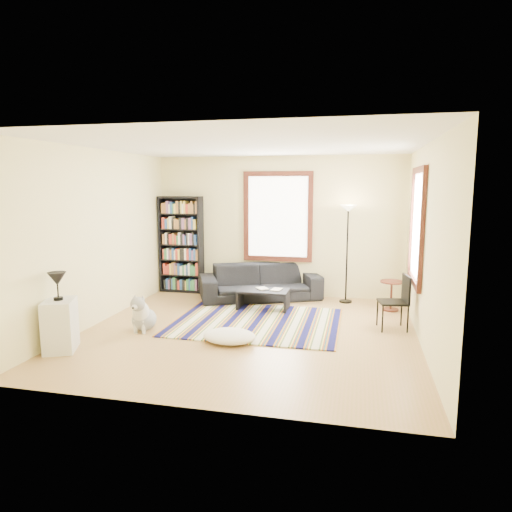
% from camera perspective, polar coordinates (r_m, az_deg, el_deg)
% --- Properties ---
extents(floor, '(5.00, 5.00, 0.10)m').
position_cam_1_polar(floor, '(7.11, -0.91, -9.80)').
color(floor, '#AC7E4E').
rests_on(floor, ground).
extents(ceiling, '(5.00, 5.00, 0.10)m').
position_cam_1_polar(ceiling, '(6.77, -0.97, 14.14)').
color(ceiling, white).
rests_on(ceiling, floor).
extents(wall_back, '(5.00, 0.10, 2.80)m').
position_cam_1_polar(wall_back, '(9.28, 2.82, 3.72)').
color(wall_back, beige).
rests_on(wall_back, floor).
extents(wall_front, '(5.00, 0.10, 2.80)m').
position_cam_1_polar(wall_front, '(4.39, -8.89, -2.07)').
color(wall_front, beige).
rests_on(wall_front, floor).
extents(wall_left, '(0.10, 5.00, 2.80)m').
position_cam_1_polar(wall_left, '(7.80, -19.47, 2.27)').
color(wall_left, beige).
rests_on(wall_left, floor).
extents(wall_right, '(0.10, 5.00, 2.80)m').
position_cam_1_polar(wall_right, '(6.67, 20.87, 1.16)').
color(wall_right, beige).
rests_on(wall_right, floor).
extents(window_back, '(1.20, 0.06, 1.60)m').
position_cam_1_polar(window_back, '(9.18, 2.74, 4.92)').
color(window_back, white).
rests_on(window_back, wall_back).
extents(window_right, '(0.06, 1.20, 1.60)m').
position_cam_1_polar(window_right, '(7.43, 19.51, 3.51)').
color(window_right, white).
rests_on(window_right, wall_right).
extents(rug, '(2.68, 2.15, 0.02)m').
position_cam_1_polar(rug, '(7.54, 0.09, -8.23)').
color(rug, '#0C0C3C').
rests_on(rug, floor).
extents(sofa, '(1.77, 2.50, 0.68)m').
position_cam_1_polar(sofa, '(9.00, 0.55, -3.25)').
color(sofa, black).
rests_on(sofa, floor).
extents(bookshelf, '(0.90, 0.30, 2.00)m').
position_cam_1_polar(bookshelf, '(9.66, -9.32, 1.43)').
color(bookshelf, black).
rests_on(bookshelf, floor).
extents(coffee_table, '(0.93, 0.56, 0.36)m').
position_cam_1_polar(coffee_table, '(8.28, 0.93, -5.46)').
color(coffee_table, black).
rests_on(coffee_table, floor).
extents(book_a, '(0.29, 0.28, 0.02)m').
position_cam_1_polar(book_a, '(8.25, 0.25, -4.14)').
color(book_a, beige).
rests_on(book_a, coffee_table).
extents(book_b, '(0.21, 0.26, 0.02)m').
position_cam_1_polar(book_b, '(8.25, 2.02, -4.16)').
color(book_b, beige).
rests_on(book_b, coffee_table).
extents(floor_cushion, '(0.93, 0.84, 0.19)m').
position_cam_1_polar(floor_cushion, '(6.61, -3.34, -9.97)').
color(floor_cushion, white).
rests_on(floor_cushion, floor).
extents(floor_lamp, '(0.36, 0.36, 1.86)m').
position_cam_1_polar(floor_lamp, '(8.80, 11.30, 0.20)').
color(floor_lamp, black).
rests_on(floor_lamp, floor).
extents(side_table, '(0.43, 0.43, 0.54)m').
position_cam_1_polar(side_table, '(8.53, 16.54, -4.78)').
color(side_table, '#4B1912').
rests_on(side_table, floor).
extents(folding_chair, '(0.49, 0.47, 0.86)m').
position_cam_1_polar(folding_chair, '(7.41, 16.73, -5.56)').
color(folding_chair, black).
rests_on(folding_chair, floor).
extents(white_cabinet, '(0.54, 0.61, 0.70)m').
position_cam_1_polar(white_cabinet, '(6.77, -23.28, -7.96)').
color(white_cabinet, silver).
rests_on(white_cabinet, floor).
extents(table_lamp, '(0.25, 0.25, 0.38)m').
position_cam_1_polar(table_lamp, '(6.65, -23.56, -3.49)').
color(table_lamp, black).
rests_on(table_lamp, white_cabinet).
extents(dog, '(0.41, 0.57, 0.57)m').
position_cam_1_polar(dog, '(7.29, -13.83, -6.85)').
color(dog, '#AAAAAA').
rests_on(dog, floor).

